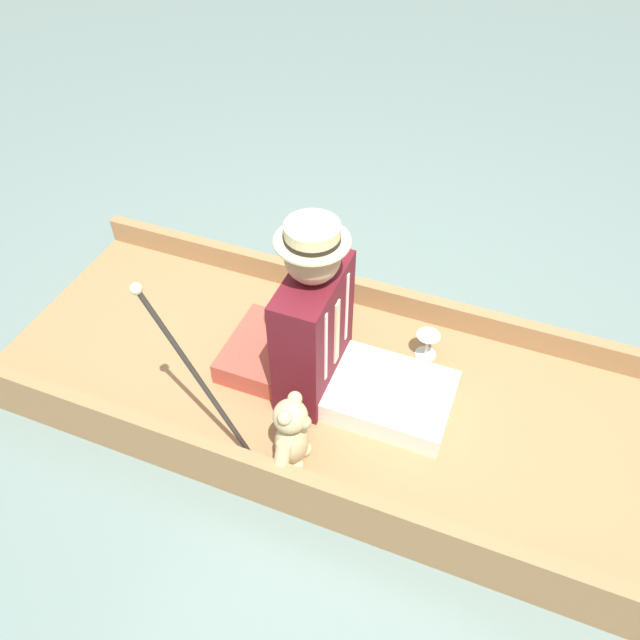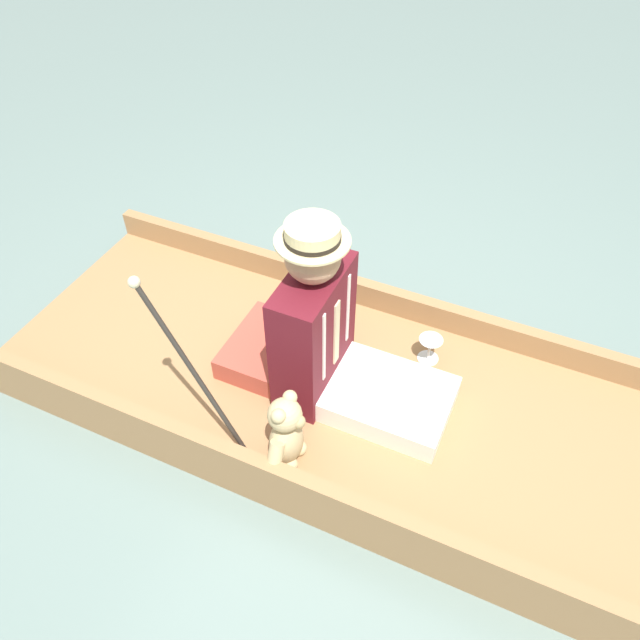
# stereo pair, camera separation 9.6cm
# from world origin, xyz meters

# --- Properties ---
(ground_plane) EXTENTS (16.00, 16.00, 0.00)m
(ground_plane) POSITION_xyz_m (0.00, 0.00, 0.00)
(ground_plane) COLOR slate
(punt_boat) EXTENTS (1.18, 2.97, 0.28)m
(punt_boat) POSITION_xyz_m (0.00, 0.00, 0.09)
(punt_boat) COLOR #997047
(punt_boat) RESTS_ON ground_plane
(seat_cushion) EXTENTS (0.44, 0.31, 0.11)m
(seat_cushion) POSITION_xyz_m (-0.02, -0.31, 0.21)
(seat_cushion) COLOR #B24738
(seat_cushion) RESTS_ON punt_boat
(seated_person) EXTENTS (0.45, 0.76, 0.87)m
(seated_person) POSITION_xyz_m (0.02, 0.05, 0.47)
(seated_person) COLOR white
(seated_person) RESTS_ON punt_boat
(teddy_bear) EXTENTS (0.26, 0.15, 0.37)m
(teddy_bear) POSITION_xyz_m (0.43, 0.04, 0.32)
(teddy_bear) COLOR tan
(teddy_bear) RESTS_ON punt_boat
(wine_glass) EXTENTS (0.11, 0.11, 0.13)m
(wine_glass) POSITION_xyz_m (-0.32, 0.39, 0.25)
(wine_glass) COLOR silver
(wine_glass) RESTS_ON punt_boat
(walking_cane) EXTENTS (0.04, 0.40, 0.84)m
(walking_cane) POSITION_xyz_m (0.49, -0.32, 0.64)
(walking_cane) COLOR #2D2823
(walking_cane) RESTS_ON punt_boat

